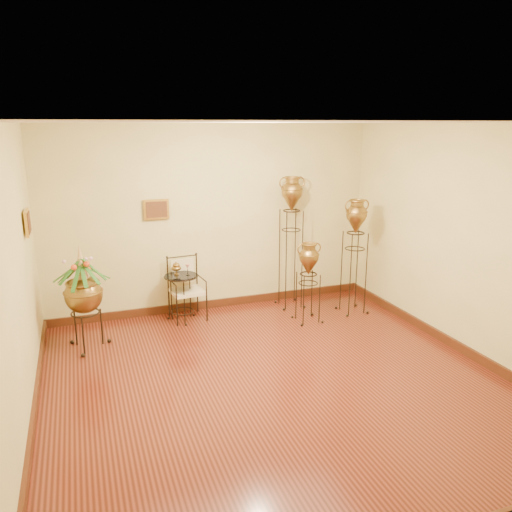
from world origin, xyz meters
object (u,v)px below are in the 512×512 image
object	(u,v)px
amphora_tall	(291,241)
planter_urn	(83,290)
amphora_mid	(354,256)
armchair	(187,289)
side_table	(182,297)

from	to	relation	value
amphora_tall	planter_urn	size ratio (longest dim) A/B	1.48
amphora_tall	amphora_mid	bearing A→B (deg)	-35.20
amphora_mid	armchair	xyz separation A→B (m)	(-2.43, 0.56, -0.42)
side_table	planter_urn	bearing A→B (deg)	-159.54
armchair	side_table	distance (m)	0.14
amphora_mid	side_table	world-z (taller)	amphora_mid
planter_urn	side_table	world-z (taller)	planter_urn
amphora_tall	armchair	bearing A→B (deg)	-180.00
planter_urn	armchair	xyz separation A→B (m)	(1.42, 0.54, -0.31)
amphora_tall	side_table	world-z (taller)	amphora_tall
amphora_tall	side_table	xyz separation A→B (m)	(-1.73, -0.04, -0.69)
amphora_mid	amphora_tall	bearing A→B (deg)	144.80
side_table	armchair	bearing A→B (deg)	23.55
amphora_mid	armchair	size ratio (longest dim) A/B	1.91
armchair	side_table	xyz separation A→B (m)	(-0.09, -0.04, -0.10)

